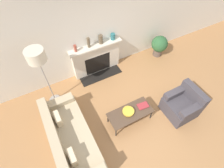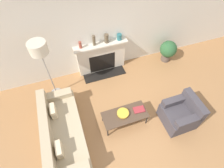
# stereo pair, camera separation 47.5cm
# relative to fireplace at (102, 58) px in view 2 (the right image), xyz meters

# --- Properties ---
(ground_plane) EXTENTS (18.00, 18.00, 0.00)m
(ground_plane) POSITION_rel_fireplace_xyz_m (0.17, -2.26, -0.51)
(ground_plane) COLOR #A87547
(wall_back) EXTENTS (18.00, 0.06, 2.90)m
(wall_back) POSITION_rel_fireplace_xyz_m (0.17, 0.15, 0.94)
(wall_back) COLOR silver
(wall_back) RESTS_ON ground_plane
(fireplace) EXTENTS (1.63, 0.59, 1.05)m
(fireplace) POSITION_rel_fireplace_xyz_m (0.00, 0.00, 0.00)
(fireplace) COLOR beige
(fireplace) RESTS_ON ground_plane
(couch) EXTENTS (0.88, 2.18, 0.77)m
(couch) POSITION_rel_fireplace_xyz_m (-1.61, -1.98, -0.22)
(couch) COLOR tan
(couch) RESTS_ON ground_plane
(armchair_near) EXTENTS (0.78, 0.78, 0.84)m
(armchair_near) POSITION_rel_fireplace_xyz_m (1.34, -2.50, -0.19)
(armchair_near) COLOR #423D42
(armchair_near) RESTS_ON ground_plane
(coffee_table) EXTENTS (1.15, 0.52, 0.39)m
(coffee_table) POSITION_rel_fireplace_xyz_m (-0.02, -2.07, -0.15)
(coffee_table) COLOR #4C3828
(coffee_table) RESTS_ON ground_plane
(bowl) EXTENTS (0.30, 0.30, 0.07)m
(bowl) POSITION_rel_fireplace_xyz_m (-0.07, -2.04, -0.08)
(bowl) COLOR gold
(bowl) RESTS_ON coffee_table
(book) EXTENTS (0.30, 0.22, 0.02)m
(book) POSITION_rel_fireplace_xyz_m (0.37, -2.06, -0.11)
(book) COLOR #9E2D33
(book) RESTS_ON coffee_table
(floor_lamp) EXTENTS (0.43, 0.43, 1.87)m
(floor_lamp) POSITION_rel_fireplace_xyz_m (-1.60, -0.50, 1.10)
(floor_lamp) COLOR gray
(floor_lamp) RESTS_ON ground_plane
(mantel_vase_left) EXTENTS (0.08, 0.08, 0.21)m
(mantel_vase_left) POSITION_rel_fireplace_xyz_m (-0.59, 0.02, 0.64)
(mantel_vase_left) COLOR brown
(mantel_vase_left) RESTS_ON fireplace
(mantel_vase_center_left) EXTENTS (0.08, 0.08, 0.31)m
(mantel_vase_center_left) POSITION_rel_fireplace_xyz_m (-0.19, 0.02, 0.69)
(mantel_vase_center_left) COLOR brown
(mantel_vase_center_left) RESTS_ON fireplace
(mantel_vase_center_right) EXTENTS (0.13, 0.13, 0.27)m
(mantel_vase_center_right) POSITION_rel_fireplace_xyz_m (0.19, 0.02, 0.67)
(mantel_vase_center_right) COLOR brown
(mantel_vase_center_right) RESTS_ON fireplace
(mantel_vase_right) EXTENTS (0.14, 0.14, 0.18)m
(mantel_vase_right) POSITION_rel_fireplace_xyz_m (0.59, 0.02, 0.63)
(mantel_vase_right) COLOR #28666B
(mantel_vase_right) RESTS_ON fireplace
(potted_plant) EXTENTS (0.55, 0.55, 0.76)m
(potted_plant) POSITION_rel_fireplace_xyz_m (2.24, -0.30, -0.07)
(potted_plant) COLOR brown
(potted_plant) RESTS_ON ground_plane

